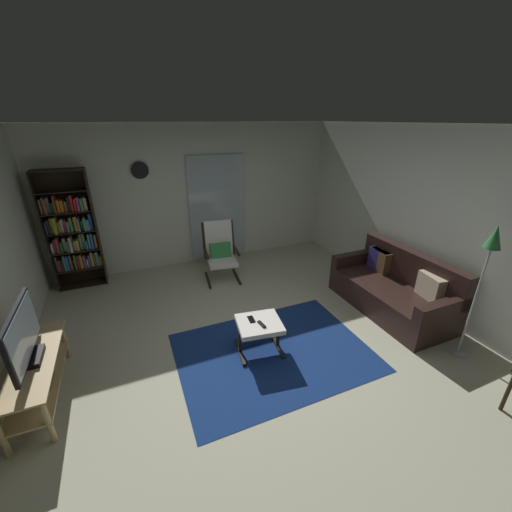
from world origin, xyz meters
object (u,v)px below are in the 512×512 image
at_px(television, 23,337).
at_px(ottoman, 259,327).
at_px(floor_lamp_by_sofa, 488,258).
at_px(bookshelf_near_tv, 72,233).
at_px(wall_clock, 140,170).
at_px(tv_remote, 262,324).
at_px(lounge_armchair, 220,250).
at_px(leather_sofa, 393,289).
at_px(tv_stand, 36,374).
at_px(cell_phone, 251,319).

relative_size(television, ottoman, 1.57).
bearing_deg(floor_lamp_by_sofa, bookshelf_near_tv, 139.35).
xyz_separation_m(television, wall_clock, (1.40, 2.74, 1.08)).
xyz_separation_m(tv_remote, floor_lamp_by_sofa, (2.25, -0.93, 0.85)).
bearing_deg(lounge_armchair, leather_sofa, -43.77).
xyz_separation_m(leather_sofa, wall_clock, (-3.17, 2.83, 1.53)).
xyz_separation_m(bookshelf_near_tv, leather_sofa, (4.36, -2.66, -0.63)).
xyz_separation_m(tv_stand, tv_remote, (2.34, -0.25, 0.10)).
bearing_deg(floor_lamp_by_sofa, ottoman, 156.15).
bearing_deg(leather_sofa, television, 178.90).
relative_size(bookshelf_near_tv, cell_phone, 13.99).
relative_size(bookshelf_near_tv, lounge_armchair, 1.92).
bearing_deg(leather_sofa, bookshelf_near_tv, 148.61).
distance_m(television, lounge_armchair, 3.14).
distance_m(tv_stand, leather_sofa, 4.57).
xyz_separation_m(television, cell_phone, (2.27, -0.11, -0.35)).
distance_m(ottoman, wall_clock, 3.43).
bearing_deg(bookshelf_near_tv, wall_clock, 8.18).
height_order(television, floor_lamp_by_sofa, floor_lamp_by_sofa).
relative_size(television, bookshelf_near_tv, 0.47).
distance_m(tv_remote, wall_clock, 3.45).
bearing_deg(tv_remote, ottoman, 85.34).
xyz_separation_m(leather_sofa, ottoman, (-2.23, -0.11, 0.03)).
xyz_separation_m(tv_stand, lounge_armchair, (2.50, 1.91, 0.20)).
bearing_deg(tv_remote, television, 166.12).
distance_m(television, cell_phone, 2.30).
bearing_deg(tv_remote, tv_stand, 166.39).
bearing_deg(bookshelf_near_tv, tv_stand, -94.69).
xyz_separation_m(tv_stand, floor_lamp_by_sofa, (4.59, -1.18, 0.95)).
relative_size(tv_stand, leather_sofa, 0.71).
xyz_separation_m(television, floor_lamp_by_sofa, (4.59, -1.19, 0.51)).
distance_m(tv_remote, cell_phone, 0.16).
xyz_separation_m(bookshelf_near_tv, tv_remote, (2.13, -2.83, -0.52)).
relative_size(cell_phone, floor_lamp_by_sofa, 0.09).
bearing_deg(lounge_armchair, tv_remote, -94.09).
xyz_separation_m(leather_sofa, lounge_armchair, (-2.07, 1.99, 0.22)).
bearing_deg(tv_remote, bookshelf_near_tv, 119.37).
height_order(tv_remote, wall_clock, wall_clock).
bearing_deg(tv_stand, television, 78.35).
relative_size(tv_stand, wall_clock, 4.43).
bearing_deg(wall_clock, bookshelf_near_tv, -171.82).
bearing_deg(tv_stand, leather_sofa, -0.97).
bearing_deg(tv_stand, lounge_armchair, 37.42).
bearing_deg(leather_sofa, tv_stand, 179.03).
bearing_deg(floor_lamp_by_sofa, lounge_armchair, 124.16).
distance_m(cell_phone, floor_lamp_by_sofa, 2.70).
relative_size(tv_stand, lounge_armchair, 1.26).
bearing_deg(tv_remote, floor_lamp_by_sofa, -30.13).
xyz_separation_m(bookshelf_near_tv, lounge_armchair, (2.28, -0.67, -0.41)).
relative_size(bookshelf_near_tv, ottoman, 3.35).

